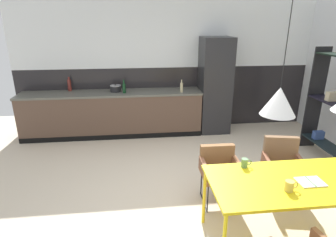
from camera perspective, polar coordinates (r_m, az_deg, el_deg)
name	(u,v)px	position (r m, az deg, el deg)	size (l,w,h in m)	color
ground_plane	(196,209)	(3.80, 5.76, -17.93)	(8.27, 8.27, 0.00)	beige
back_wall_splashback_dark	(169,97)	(6.22, 0.24, 4.33)	(6.36, 0.12, 1.34)	black
back_wall_panel_upper	(169,34)	(6.01, 0.26, 16.73)	(6.36, 0.12, 1.34)	silver
kitchen_counter	(113,114)	(5.92, -11.17, 1.00)	(3.65, 0.63, 0.91)	brown
refrigerator_column	(215,86)	(5.97, 9.48, 6.58)	(0.62, 0.60, 1.98)	#232326
dining_table	(300,184)	(3.24, 25.20, -11.89)	(1.87, 0.84, 0.76)	yellow
armchair_by_stool	(282,160)	(4.15, 22.14, -7.89)	(0.56, 0.55, 0.79)	brown
armchair_head_of_table	(219,166)	(3.76, 10.38, -9.53)	(0.49, 0.48, 0.74)	brown
open_book	(310,182)	(3.22, 26.98, -11.41)	(0.26, 0.19, 0.02)	white
mug_glass_clear	(290,186)	(2.97, 23.51, -12.46)	(0.13, 0.09, 0.10)	gold
mug_dark_espresso	(245,163)	(3.24, 15.36, -8.69)	(0.12, 0.07, 0.10)	#5B8456
cooking_pot	(116,88)	(5.80, -10.62, 6.03)	(0.22, 0.22, 0.15)	black
bottle_wine_green	(182,87)	(5.66, 2.77, 6.37)	(0.06, 0.06, 0.25)	tan
bottle_oil_tall	(124,88)	(5.65, -8.93, 6.18)	(0.07, 0.07, 0.27)	#0F3319
bottle_vinegar_dark	(69,85)	(6.09, -19.41, 6.44)	(0.07, 0.07, 0.29)	maroon
open_shelf_unit	(333,104)	(5.38, 30.57, 2.55)	(0.30, 1.00, 1.93)	black
pendant_lamp_over_table_near	(279,101)	(2.68, 21.61, 3.30)	(0.31, 0.31, 1.14)	black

